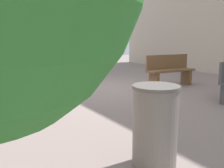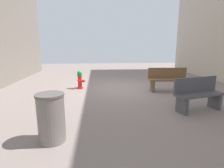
{
  "view_description": "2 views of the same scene",
  "coord_description": "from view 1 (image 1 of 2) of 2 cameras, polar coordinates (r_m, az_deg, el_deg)",
  "views": [
    {
      "loc": [
        3.89,
        6.41,
        1.48
      ],
      "look_at": [
        0.75,
        1.37,
        0.4
      ],
      "focal_mm": 41.38,
      "sensor_mm": 36.0,
      "label": 1
    },
    {
      "loc": [
        1.11,
        7.53,
        1.82
      ],
      "look_at": [
        0.59,
        1.65,
        0.55
      ],
      "focal_mm": 28.26,
      "sensor_mm": 36.0,
      "label": 2
    }
  ],
  "objects": [
    {
      "name": "trash_bin",
      "position": [
        3.02,
        9.48,
        -9.19
      ],
      "size": [
        0.54,
        0.54,
        0.96
      ],
      "color": "slate",
      "rests_on": "ground_plane"
    },
    {
      "name": "ground_plane",
      "position": [
        7.64,
        -0.69,
        -0.88
      ],
      "size": [
        23.4,
        23.4,
        0.0
      ],
      "primitive_type": "plane",
      "color": "gray"
    },
    {
      "name": "bench_near",
      "position": [
        8.17,
        12.61,
        3.08
      ],
      "size": [
        1.61,
        0.55,
        0.95
      ],
      "color": "brown",
      "rests_on": "ground_plane"
    },
    {
      "name": "fire_hydrant",
      "position": [
        6.92,
        -14.3,
        0.92
      ],
      "size": [
        0.37,
        0.4,
        0.79
      ],
      "color": "red",
      "rests_on": "ground_plane"
    }
  ]
}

